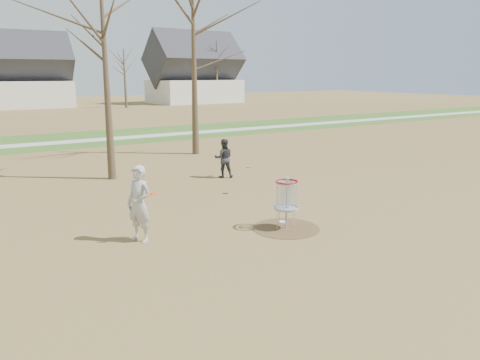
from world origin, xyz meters
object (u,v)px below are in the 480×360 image
(player_standing, at_px, (139,204))
(disc_golf_basket, at_px, (287,195))
(player_throwing, at_px, (224,158))
(disc_grounded, at_px, (282,222))

(player_standing, xyz_separation_m, disc_golf_basket, (3.61, -1.18, -0.03))
(player_throwing, xyz_separation_m, disc_golf_basket, (-1.84, -6.36, 0.14))
(player_standing, height_order, disc_golf_basket, player_standing)
(player_standing, relative_size, player_throwing, 1.22)
(player_standing, height_order, player_throwing, player_standing)
(disc_grounded, relative_size, disc_golf_basket, 0.16)
(player_throwing, xyz_separation_m, disc_grounded, (-1.62, -5.90, -0.75))
(player_standing, distance_m, player_throwing, 7.52)
(disc_grounded, distance_m, disc_golf_basket, 1.03)
(player_throwing, relative_size, disc_grounded, 7.02)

